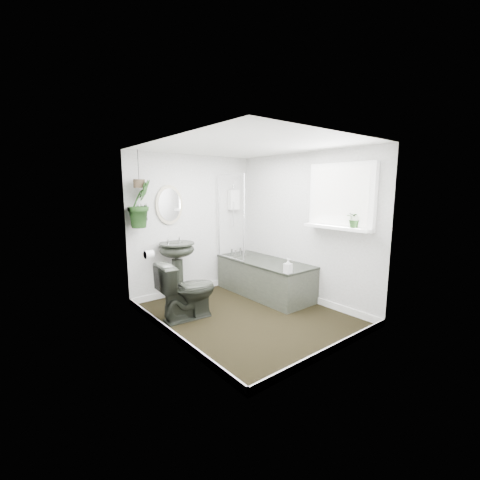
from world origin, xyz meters
TOP-DOWN VIEW (x-y plane):
  - floor at (0.00, 0.00)m, footprint 2.30×2.80m
  - ceiling at (0.00, 0.00)m, footprint 2.30×2.80m
  - wall_back at (0.00, 1.41)m, footprint 2.30×0.02m
  - wall_front at (0.00, -1.41)m, footprint 2.30×0.02m
  - wall_left at (-1.16, 0.00)m, footprint 0.02×2.80m
  - wall_right at (1.16, 0.00)m, footprint 0.02×2.80m
  - skirting at (0.00, 0.00)m, footprint 2.30×2.80m
  - bathtub at (0.80, 0.50)m, footprint 0.72×1.72m
  - bath_screen at (0.47, 0.99)m, footprint 0.04×0.72m
  - shower_box at (0.80, 1.34)m, footprint 0.20×0.10m
  - oval_mirror at (-0.45, 1.37)m, footprint 0.46×0.03m
  - wall_sconce at (-0.85, 1.36)m, footprint 0.04×0.04m
  - toilet_roll_holder at (-1.10, 0.70)m, footprint 0.11×0.11m
  - window_recess at (1.09, -0.70)m, footprint 0.08×1.00m
  - window_sill at (1.02, -0.70)m, footprint 0.18×1.00m
  - window_blinds at (1.04, -0.70)m, footprint 0.01×0.86m
  - toilet at (-0.70, 0.42)m, footprint 0.81×0.50m
  - pedestal_sink at (-0.45, 1.17)m, footprint 0.63×0.57m
  - sill_plant at (1.05, -0.94)m, footprint 0.23×0.21m
  - hanging_plant at (-0.97, 1.25)m, footprint 0.47×0.43m
  - soap_bottle at (0.51, -0.29)m, footprint 0.10×0.10m
  - hanging_pot at (-0.97, 1.25)m, footprint 0.16×0.16m

SIDE VIEW (x-z plane):
  - floor at x=0.00m, z-range -0.02..0.00m
  - skirting at x=0.00m, z-range 0.00..0.10m
  - bathtub at x=0.80m, z-range 0.00..0.58m
  - toilet at x=-0.70m, z-range 0.00..0.80m
  - pedestal_sink at x=-0.45m, z-range 0.00..0.93m
  - soap_bottle at x=0.51m, z-range 0.58..0.79m
  - toilet_roll_holder at x=-1.10m, z-range 0.84..0.96m
  - wall_back at x=0.00m, z-range 0.00..2.30m
  - wall_front at x=0.00m, z-range 0.00..2.30m
  - wall_left at x=-1.16m, z-range 0.00..2.30m
  - wall_right at x=1.16m, z-range 0.00..2.30m
  - window_sill at x=1.02m, z-range 1.21..1.25m
  - bath_screen at x=0.47m, z-range 0.58..1.98m
  - sill_plant at x=1.05m, z-range 1.25..1.49m
  - wall_sconce at x=-0.85m, z-range 1.29..1.51m
  - oval_mirror at x=-0.45m, z-range 1.19..1.81m
  - hanging_plant at x=-0.97m, z-range 1.19..1.89m
  - shower_box at x=0.80m, z-range 1.38..1.73m
  - window_recess at x=1.09m, z-range 1.20..2.10m
  - window_blinds at x=1.04m, z-range 1.27..2.03m
  - hanging_pot at x=-0.97m, z-range 1.77..1.89m
  - ceiling at x=0.00m, z-range 2.30..2.32m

